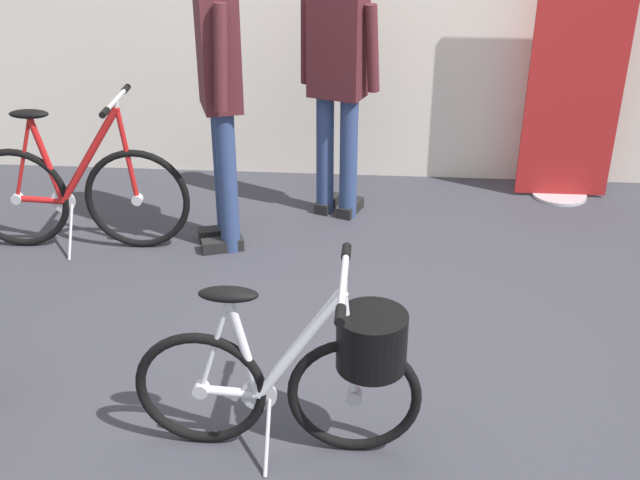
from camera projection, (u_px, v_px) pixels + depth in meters
name	position (u px, v px, depth m)	size (l,w,h in m)	color
ground_plane	(334.00, 359.00, 3.57)	(6.51, 6.51, 0.00)	#38383F
floor_banner_stand	(576.00, 81.00, 4.89)	(0.60, 0.36, 1.76)	#B7B7BC
folding_bike_foreground	(310.00, 368.00, 2.88)	(1.10, 0.53, 0.78)	black
display_bike_left	(76.00, 192.00, 4.43)	(1.30, 0.53, 0.91)	black
visitor_near_wall	(338.00, 74.00, 4.59)	(0.50, 0.35, 1.60)	navy
visitor_browsing	(219.00, 79.00, 4.16)	(0.35, 0.51, 1.73)	navy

